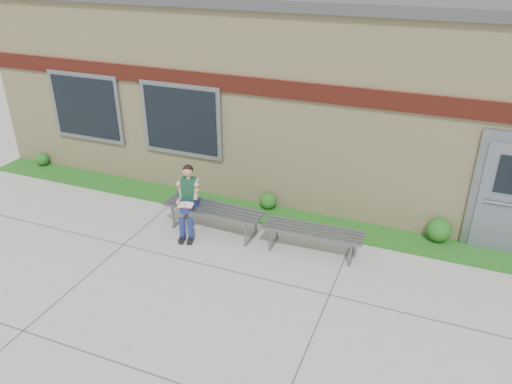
% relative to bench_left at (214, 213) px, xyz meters
% --- Properties ---
extents(ground, '(80.00, 80.00, 0.00)m').
position_rel_bench_left_xyz_m(ground, '(1.63, -1.61, -0.40)').
color(ground, '#9E9E99').
rests_on(ground, ground).
extents(grass_strip, '(16.00, 0.80, 0.02)m').
position_rel_bench_left_xyz_m(grass_strip, '(1.63, 0.99, -0.39)').
color(grass_strip, '#215115').
rests_on(grass_strip, ground).
extents(school_building, '(16.20, 6.22, 4.20)m').
position_rel_bench_left_xyz_m(school_building, '(1.63, 4.37, 1.70)').
color(school_building, beige).
rests_on(school_building, ground).
extents(bench_left, '(2.02, 0.65, 0.52)m').
position_rel_bench_left_xyz_m(bench_left, '(0.00, 0.00, 0.00)').
color(bench_left, slate).
rests_on(bench_left, ground).
extents(bench_right, '(1.86, 0.59, 0.48)m').
position_rel_bench_left_xyz_m(bench_right, '(2.00, 0.00, -0.03)').
color(bench_right, slate).
rests_on(bench_right, ground).
extents(girl, '(0.53, 0.81, 1.38)m').
position_rel_bench_left_xyz_m(girl, '(-0.43, -0.20, 0.34)').
color(girl, navy).
rests_on(girl, ground).
extents(shrub_west, '(0.32, 0.32, 0.32)m').
position_rel_bench_left_xyz_m(shrub_west, '(-5.44, 1.24, -0.22)').
color(shrub_west, '#215115').
rests_on(shrub_west, grass_strip).
extents(shrub_mid, '(0.35, 0.35, 0.35)m').
position_rel_bench_left_xyz_m(shrub_mid, '(0.68, 1.24, -0.20)').
color(shrub_mid, '#215115').
rests_on(shrub_mid, grass_strip).
extents(shrub_east, '(0.46, 0.46, 0.46)m').
position_rel_bench_left_xyz_m(shrub_east, '(4.13, 1.24, -0.15)').
color(shrub_east, '#215115').
rests_on(shrub_east, grass_strip).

